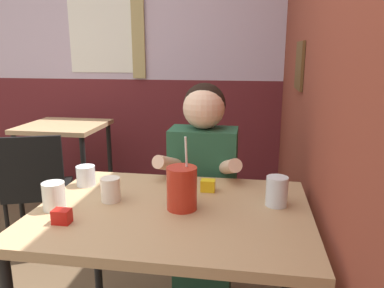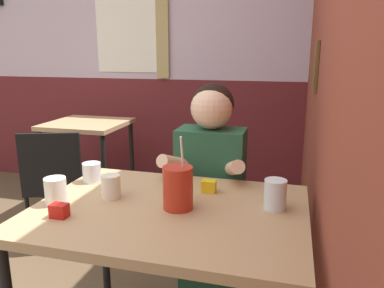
# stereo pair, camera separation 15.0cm
# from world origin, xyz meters

# --- Properties ---
(brick_wall_right) EXTENTS (0.08, 4.43, 2.70)m
(brick_wall_right) POSITION_xyz_m (1.48, 1.21, 1.35)
(brick_wall_right) COLOR brown
(brick_wall_right) RESTS_ON ground_plane
(back_wall) EXTENTS (5.91, 0.09, 2.70)m
(back_wall) POSITION_xyz_m (-0.01, 2.46, 1.35)
(back_wall) COLOR silver
(back_wall) RESTS_ON ground_plane
(main_table) EXTENTS (1.03, 0.76, 0.78)m
(main_table) POSITION_xyz_m (0.90, 0.25, 0.71)
(main_table) COLOR tan
(main_table) RESTS_ON ground_plane
(background_table) EXTENTS (0.64, 0.60, 0.78)m
(background_table) POSITION_xyz_m (-0.34, 1.77, 0.66)
(background_table) COLOR tan
(background_table) RESTS_ON ground_plane
(chair_near_window) EXTENTS (0.51, 0.51, 0.84)m
(chair_near_window) POSITION_xyz_m (-0.23, 1.15, 0.49)
(chair_near_window) COLOR black
(chair_near_window) RESTS_ON ground_plane
(person_seated) EXTENTS (0.42, 0.41, 1.21)m
(person_seated) POSITION_xyz_m (0.95, 0.79, 0.64)
(person_seated) COLOR #235138
(person_seated) RESTS_ON ground_plane
(cocktail_pitcher) EXTENTS (0.11, 0.11, 0.28)m
(cocktail_pitcher) POSITION_xyz_m (0.94, 0.26, 0.86)
(cocktail_pitcher) COLOR #B22819
(cocktail_pitcher) RESTS_ON main_table
(glass_near_pitcher) EXTENTS (0.08, 0.08, 0.09)m
(glass_near_pitcher) POSITION_xyz_m (0.47, 0.44, 0.82)
(glass_near_pitcher) COLOR silver
(glass_near_pitcher) RESTS_ON main_table
(glass_center) EXTENTS (0.08, 0.08, 0.10)m
(glass_center) POSITION_xyz_m (0.46, 0.18, 0.83)
(glass_center) COLOR silver
(glass_center) RESTS_ON main_table
(glass_far_side) EXTENTS (0.08, 0.08, 0.10)m
(glass_far_side) POSITION_xyz_m (0.65, 0.29, 0.83)
(glass_far_side) COLOR silver
(glass_far_side) RESTS_ON main_table
(glass_by_brick) EXTENTS (0.08, 0.08, 0.11)m
(glass_by_brick) POSITION_xyz_m (1.29, 0.35, 0.84)
(glass_by_brick) COLOR silver
(glass_by_brick) RESTS_ON main_table
(condiment_ketchup) EXTENTS (0.06, 0.04, 0.05)m
(condiment_ketchup) POSITION_xyz_m (0.55, 0.07, 0.80)
(condiment_ketchup) COLOR #B7140F
(condiment_ketchup) RESTS_ON main_table
(condiment_mustard) EXTENTS (0.06, 0.04, 0.05)m
(condiment_mustard) POSITION_xyz_m (1.01, 0.45, 0.80)
(condiment_mustard) COLOR yellow
(condiment_mustard) RESTS_ON main_table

